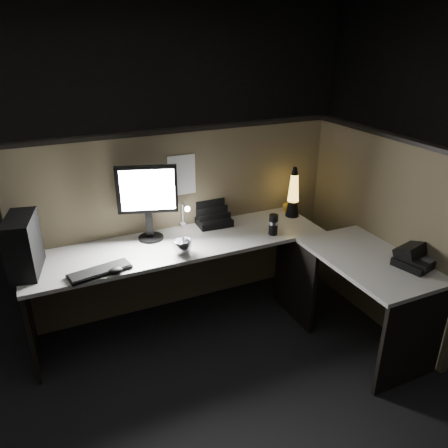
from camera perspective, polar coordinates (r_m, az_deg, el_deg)
name	(u,v)px	position (r m, az deg, el deg)	size (l,w,h in m)	color
floor	(230,361)	(3.35, 0.82, -17.49)	(6.00, 6.00, 0.00)	black
room_shell	(232,142)	(2.58, 1.03, 10.63)	(6.00, 6.00, 6.00)	silver
partition_back	(184,221)	(3.68, -5.29, 0.36)	(2.66, 0.06, 1.50)	brown
partition_right	(376,231)	(3.68, 19.28, -0.93)	(0.06, 1.66, 1.50)	brown
desk	(238,271)	(3.25, 1.85, -6.20)	(2.60, 1.60, 0.73)	#ADABA4
pc_tower	(23,245)	(3.15, -24.72, -2.51)	(0.17, 0.37, 0.39)	black
monitor	(147,196)	(3.33, -9.97, 3.68)	(0.44, 0.20, 0.58)	black
keyboard	(100,271)	(3.05, -15.91, -5.97)	(0.42, 0.14, 0.02)	black
mouse	(116,271)	(3.01, -13.99, -5.91)	(0.10, 0.07, 0.04)	black
clip_lamp	(185,214)	(3.53, -5.12, 1.28)	(0.04, 0.17, 0.22)	silver
organizer	(213,218)	(3.65, -1.50, 0.77)	(0.29, 0.26, 0.21)	black
lava_lamp	(293,196)	(3.80, 9.03, 3.61)	(0.12, 0.12, 0.44)	black
travel_mug	(273,225)	(3.46, 6.46, -0.08)	(0.07, 0.07, 0.17)	black
steel_mug	(182,247)	(3.17, -5.46, -2.98)	(0.13, 0.13, 0.11)	silver
figurine	(286,206)	(3.92, 8.13, 2.33)	(0.06, 0.06, 0.06)	yellow
pinned_paper	(182,175)	(3.50, -5.53, 6.36)	(0.23, 0.00, 0.32)	white
desk_phone	(414,257)	(3.28, 23.58, -3.95)	(0.30, 0.31, 0.16)	black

